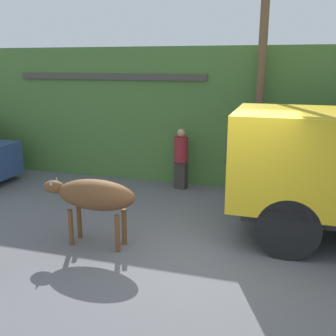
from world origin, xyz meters
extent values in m
plane|color=slate|center=(0.00, 0.00, 0.00)|extent=(60.00, 60.00, 0.00)
cube|color=#4C7A38|center=(0.00, 7.43, 1.85)|extent=(32.00, 6.88, 3.70)
cube|color=#C6B793|center=(-3.76, 5.27, 1.42)|extent=(5.21, 2.40, 2.83)
cube|color=#4C4742|center=(-3.76, 5.27, 2.91)|extent=(5.51, 2.70, 0.16)
cube|color=gold|center=(1.10, 1.30, 1.59)|extent=(1.97, 2.22, 1.72)
cube|color=#232D38|center=(0.09, 1.30, 1.89)|extent=(0.04, 1.89, 0.60)
cylinder|color=black|center=(1.20, 0.43, 0.55)|extent=(1.09, 0.49, 1.09)
ellipsoid|color=brown|center=(-2.17, -0.16, 0.98)|extent=(1.50, 0.57, 0.57)
ellipsoid|color=brown|center=(-3.02, -0.16, 1.05)|extent=(0.42, 0.25, 0.25)
cone|color=#B7AD93|center=(-3.02, -0.26, 1.17)|extent=(0.06, 0.06, 0.11)
cone|color=#B7AD93|center=(-3.02, -0.07, 1.17)|extent=(0.06, 0.06, 0.11)
cylinder|color=brown|center=(-2.63, -0.32, 0.35)|extent=(0.09, 0.09, 0.69)
cylinder|color=brown|center=(-2.63, -0.01, 0.35)|extent=(0.09, 0.09, 0.69)
cylinder|color=brown|center=(-1.70, -0.32, 0.35)|extent=(0.09, 0.09, 0.69)
cylinder|color=brown|center=(-1.70, -0.01, 0.35)|extent=(0.09, 0.09, 0.69)
cube|color=#38332D|center=(-1.56, 3.54, 0.38)|extent=(0.35, 0.26, 0.75)
cylinder|color=maroon|center=(-1.56, 3.54, 1.08)|extent=(0.44, 0.44, 0.65)
sphere|color=tan|center=(-1.56, 3.54, 1.51)|extent=(0.22, 0.22, 0.22)
cylinder|color=brown|center=(0.38, 3.67, 2.86)|extent=(0.21, 0.21, 5.72)
camera|label=1|loc=(1.00, -6.23, 3.30)|focal=42.00mm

